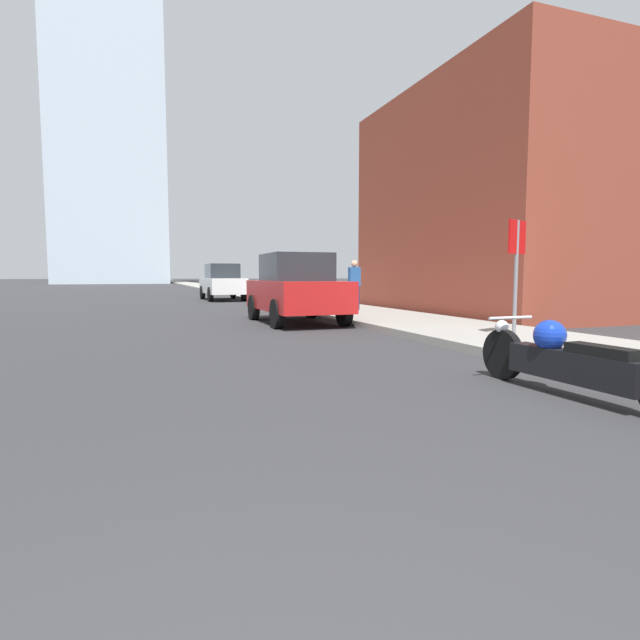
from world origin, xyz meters
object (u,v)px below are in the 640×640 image
pedestrian (354,285)px  parked_car_white (222,282)px  stop_sign (516,257)px  motorcycle (569,360)px  parked_car_red (296,289)px

pedestrian → parked_car_white: bearing=103.3°
parked_car_white → stop_sign: 18.39m
parked_car_white → stop_sign: bearing=-83.2°
stop_sign → pedestrian: stop_sign is taller
motorcycle → pedestrian: pedestrian is taller
motorcycle → stop_sign: bearing=54.6°
stop_sign → pedestrian: (0.06, 7.39, -0.62)m
parked_car_red → pedestrian: parked_car_red is taller
motorcycle → pedestrian: 11.08m
parked_car_white → pedestrian: (2.55, -10.81, 0.04)m
parked_car_red → stop_sign: stop_sign is taller
motorcycle → parked_car_white: 21.63m
parked_car_red → stop_sign: size_ratio=1.95×
motorcycle → parked_car_red: bearing=90.1°
parked_car_white → motorcycle: bearing=-90.4°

